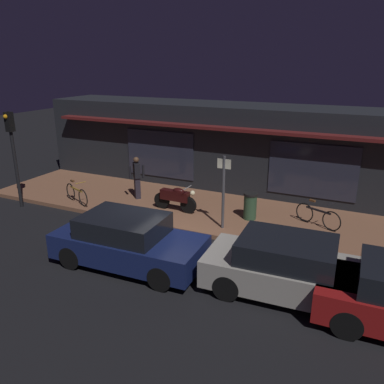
{
  "coord_description": "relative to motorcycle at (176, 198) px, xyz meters",
  "views": [
    {
      "loc": [
        5.08,
        -9.4,
        5.33
      ],
      "look_at": [
        -0.45,
        2.4,
        0.95
      ],
      "focal_mm": 36.64,
      "sensor_mm": 36.0,
      "label": 1
    }
  ],
  "objects": [
    {
      "name": "parked_car_far",
      "position": [
        4.81,
        -3.42,
        0.06
      ],
      "size": [
        4.18,
        1.94,
        1.42
      ],
      "color": "black",
      "rests_on": "ground_plane"
    },
    {
      "name": "trash_bin",
      "position": [
        2.66,
        0.41,
        -0.03
      ],
      "size": [
        0.48,
        0.48,
        0.93
      ],
      "color": "#2D4C33",
      "rests_on": "sidewalk_slab"
    },
    {
      "name": "sign_post",
      "position": [
        2.09,
        -0.72,
        0.86
      ],
      "size": [
        0.44,
        0.09,
        2.4
      ],
      "color": "#47474C",
      "rests_on": "sidewalk_slab"
    },
    {
      "name": "ground_plane",
      "position": [
        1.1,
        -2.38,
        -0.65
      ],
      "size": [
        60.0,
        60.0,
        0.0
      ],
      "primitive_type": "plane",
      "color": "black"
    },
    {
      "name": "sidewalk_slab",
      "position": [
        1.1,
        0.62,
        -0.57
      ],
      "size": [
        18.0,
        4.0,
        0.15
      ],
      "primitive_type": "cube",
      "color": "brown",
      "rests_on": "ground_plane"
    },
    {
      "name": "person_photographer",
      "position": [
        -2.0,
        0.58,
        0.38
      ],
      "size": [
        0.5,
        0.49,
        1.67
      ],
      "color": "#28232D",
      "rests_on": "sidewalk_slab"
    },
    {
      "name": "bicycle_extra",
      "position": [
        -3.81,
        -0.87,
        -0.14
      ],
      "size": [
        1.55,
        0.69,
        0.91
      ],
      "color": "black",
      "rests_on": "sidewalk_slab"
    },
    {
      "name": "motorcycle",
      "position": [
        0.0,
        0.0,
        0.0
      ],
      "size": [
        1.7,
        0.55,
        0.97
      ],
      "color": "black",
      "rests_on": "sidewalk_slab"
    },
    {
      "name": "storefront_building",
      "position": [
        1.1,
        4.0,
        1.16
      ],
      "size": [
        18.0,
        3.3,
        3.6
      ],
      "color": "black",
      "rests_on": "ground_plane"
    },
    {
      "name": "parked_car_near",
      "position": [
        0.52,
        -3.84,
        0.06
      ],
      "size": [
        4.16,
        1.91,
        1.42
      ],
      "color": "black",
      "rests_on": "ground_plane"
    },
    {
      "name": "bicycle_parked",
      "position": [
        4.86,
        0.74,
        -0.14
      ],
      "size": [
        1.53,
        0.72,
        0.91
      ],
      "color": "black",
      "rests_on": "sidewalk_slab"
    },
    {
      "name": "traffic_light_pole",
      "position": [
        -5.74,
        -1.81,
        1.83
      ],
      "size": [
        0.24,
        0.33,
        3.6
      ],
      "color": "black",
      "rests_on": "ground_plane"
    }
  ]
}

